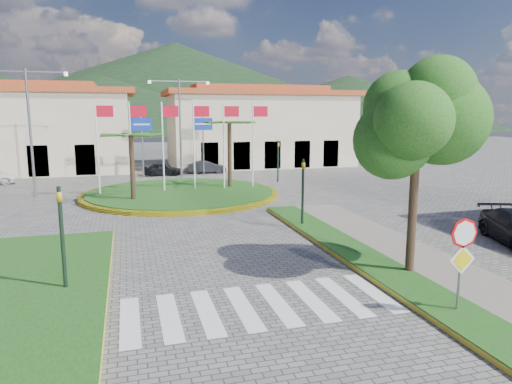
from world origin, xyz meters
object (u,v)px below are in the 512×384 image
object	(u,v)px
stop_sign	(462,250)
roundabout_island	(181,193)
deciduous_tree	(418,116)
car_dark_a	(162,169)
car_dark_b	(207,167)

from	to	relation	value
stop_sign	roundabout_island	bearing A→B (deg)	103.73
deciduous_tree	car_dark_a	size ratio (longest dim) A/B	2.08
stop_sign	deciduous_tree	distance (m)	4.59
roundabout_island	deciduous_tree	bearing A→B (deg)	-72.09
stop_sign	car_dark_a	size ratio (longest dim) A/B	0.81
deciduous_tree	car_dark_b	xyz separation A→B (m)	(-1.95, 27.71, -4.62)
deciduous_tree	car_dark_a	xyz separation A→B (m)	(-5.87, 27.23, -4.62)
car_dark_a	deciduous_tree	bearing A→B (deg)	-161.78
stop_sign	deciduous_tree	size ratio (longest dim) A/B	0.39
deciduous_tree	car_dark_b	distance (m)	28.16
stop_sign	car_dark_a	distance (m)	30.75
roundabout_island	car_dark_b	world-z (taller)	roundabout_island
roundabout_island	car_dark_a	xyz separation A→B (m)	(-0.38, 10.23, 0.38)
stop_sign	car_dark_a	world-z (taller)	stop_sign
car_dark_a	stop_sign	bearing A→B (deg)	-164.07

